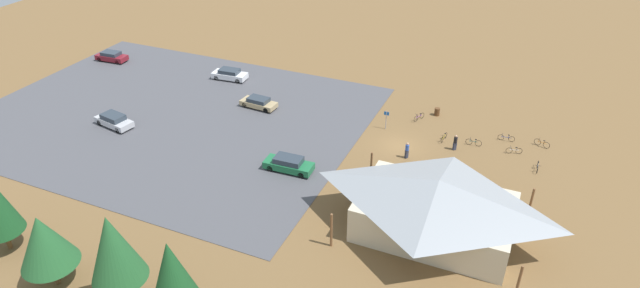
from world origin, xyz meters
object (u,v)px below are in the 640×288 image
lot_sign (386,117)px  car_tan_far_end (259,103)px  pine_east (44,241)px  visitor_near_lot (407,150)px  bicycle_blue_back_row (506,138)px  bicycle_purple_front_row (419,117)px  visitor_by_pavilion (455,142)px  bicycle_orange_yard_left (542,143)px  trash_bin (437,112)px  bicycle_teal_yard_right (474,142)px  pine_mideast (173,280)px  bicycle_yellow_near_porch (444,137)px  car_silver_inner_stall (114,120)px  pine_center (113,248)px  bike_pavilion (436,204)px  bicycle_white_yard_center (514,151)px  car_maroon_back_corner (112,56)px  car_white_near_entry (230,74)px  car_green_second_row (289,164)px  bicycle_silver_near_sign (538,167)px

lot_sign → car_tan_far_end: (15.14, 1.11, -0.73)m
pine_east → car_tan_far_end: (0.10, -30.13, -3.31)m
visitor_near_lot → bicycle_blue_back_row: bearing=-139.8°
bicycle_purple_front_row → visitor_by_pavilion: 6.86m
bicycle_orange_yard_left → trash_bin: bearing=-12.3°
bicycle_teal_yard_right → visitor_by_pavilion: visitor_by_pavilion is taller
pine_mideast → bicycle_orange_yard_left: (-19.37, -34.72, -5.20)m
car_tan_far_end → bicycle_yellow_near_porch: bearing=-176.8°
car_silver_inner_stall → pine_center: bearing=133.5°
pine_mideast → car_tan_far_end: (11.67, -30.75, -4.89)m
bike_pavilion → pine_center: (17.70, 15.90, 2.28)m
bicycle_white_yard_center → car_maroon_back_corner: bearing=-3.0°
car_maroon_back_corner → car_white_near_entry: 18.47m
pine_mideast → car_green_second_row: bearing=-82.7°
car_green_second_row → bicycle_orange_yard_left: bearing=-146.8°
bicycle_white_yard_center → bicycle_purple_front_row: bearing=-16.4°
bicycle_white_yard_center → car_white_near_entry: (35.90, -4.11, 0.40)m
bike_pavilion → bicycle_white_yard_center: 16.13m
pine_east → car_green_second_row: 21.90m
bike_pavilion → pine_center: pine_center is taller
pine_center → visitor_near_lot: bearing=-116.1°
bicycle_teal_yard_right → car_white_near_entry: 32.15m
bicycle_orange_yard_left → bicycle_yellow_near_porch: size_ratio=0.91×
bike_pavilion → bicycle_orange_yard_left: 19.34m
pine_center → car_maroon_back_corner: pine_center is taller
pine_east → visitor_near_lot: size_ratio=3.48×
pine_mideast → pine_east: pine_mideast is taller
bicycle_orange_yard_left → car_white_near_entry: car_white_near_entry is taller
lot_sign → bicycle_purple_front_row: (-2.84, -3.41, -1.03)m
pine_center → car_maroon_back_corner: 46.79m
trash_bin → car_green_second_row: size_ratio=0.19×
bicycle_blue_back_row → pine_center: bearing=57.3°
lot_sign → car_tan_far_end: lot_sign is taller
bicycle_orange_yard_left → bicycle_yellow_near_porch: bearing=16.2°
bicycle_purple_front_row → bicycle_silver_near_sign: size_ratio=0.95×
bicycle_white_yard_center → visitor_by_pavilion: visitor_by_pavilion is taller
car_green_second_row → car_white_near_entry: car_green_second_row is taller
car_silver_inner_stall → bicycle_teal_yard_right: bearing=-162.6°
car_green_second_row → car_tan_far_end: (9.06, -10.41, -0.09)m
car_silver_inner_stall → visitor_near_lot: (-31.20, -6.52, 0.16)m
pine_mideast → car_silver_inner_stall: bearing=-40.5°
lot_sign → pine_center: (9.05, 30.80, 3.72)m
pine_mideast → visitor_by_pavilion: pine_mideast is taller
pine_east → bicycle_silver_near_sign: bearing=-136.5°
trash_bin → bicycle_teal_yard_right: size_ratio=0.55×
car_silver_inner_stall → bicycle_purple_front_row: bearing=-154.1°
pine_east → car_white_near_entry: pine_east is taller
bicycle_white_yard_center → visitor_by_pavilion: size_ratio=0.92×
visitor_near_lot → bicycle_yellow_near_porch: bearing=-118.9°
bicycle_orange_yard_left → car_green_second_row: car_green_second_row is taller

